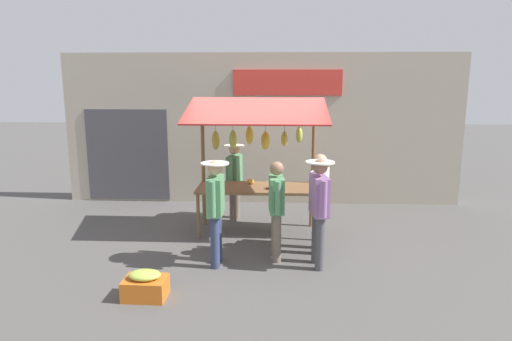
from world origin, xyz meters
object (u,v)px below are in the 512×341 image
object	(u,v)px
shopper_with_ponytail	(276,204)
shopper_in_grey_tee	(319,196)
shopper_in_striped_shirt	(216,204)
produce_crate_near	(145,285)
vendor_with_sunhat	(234,176)
shopper_with_shopping_bag	(319,204)
market_stall	(257,150)

from	to	relation	value
shopper_with_ponytail	shopper_in_grey_tee	bearing A→B (deg)	-67.02
shopper_in_striped_shirt	produce_crate_near	size ratio (longest dim) A/B	2.92
shopper_in_striped_shirt	shopper_in_grey_tee	bearing A→B (deg)	-68.20
vendor_with_sunhat	produce_crate_near	size ratio (longest dim) A/B	2.77
shopper_with_ponytail	shopper_in_striped_shirt	bearing A→B (deg)	101.82
shopper_in_striped_shirt	produce_crate_near	bearing A→B (deg)	145.66
produce_crate_near	vendor_with_sunhat	bearing A→B (deg)	-104.06
shopper_with_shopping_bag	shopper_with_ponytail	bearing A→B (deg)	60.19
shopper_in_grey_tee	produce_crate_near	world-z (taller)	shopper_in_grey_tee
shopper_with_ponytail	shopper_in_grey_tee	size ratio (longest dim) A/B	0.96
vendor_with_sunhat	shopper_in_striped_shirt	size ratio (longest dim) A/B	0.95
shopper_with_ponytail	produce_crate_near	bearing A→B (deg)	125.00
shopper_with_shopping_bag	shopper_in_grey_tee	xyz separation A→B (m)	(-0.06, -0.64, -0.04)
shopper_in_grey_tee	produce_crate_near	bearing A→B (deg)	142.67
market_stall	vendor_with_sunhat	xyz separation A→B (m)	(0.48, -0.70, -0.64)
shopper_with_shopping_bag	produce_crate_near	bearing A→B (deg)	108.70
vendor_with_sunhat	shopper_with_ponytail	distance (m)	2.20
market_stall	produce_crate_near	distance (m)	3.37
shopper_in_grey_tee	shopper_in_striped_shirt	bearing A→B (deg)	127.67
shopper_in_striped_shirt	vendor_with_sunhat	bearing A→B (deg)	-1.36
shopper_in_striped_shirt	shopper_in_grey_tee	distance (m)	1.76
shopper_in_striped_shirt	market_stall	bearing A→B (deg)	-18.72
shopper_in_grey_tee	vendor_with_sunhat	bearing A→B (deg)	59.50
market_stall	produce_crate_near	size ratio (longest dim) A/B	4.40
shopper_in_striped_shirt	shopper_in_grey_tee	size ratio (longest dim) A/B	1.00
vendor_with_sunhat	shopper_with_ponytail	xyz separation A→B (m)	(-0.86, 2.03, -0.00)
shopper_in_striped_shirt	shopper_with_shopping_bag	world-z (taller)	shopper_with_shopping_bag
market_stall	shopper_in_striped_shirt	bearing A→B (deg)	70.97
shopper_in_grey_tee	shopper_with_ponytail	bearing A→B (deg)	133.79
market_stall	shopper_in_grey_tee	world-z (taller)	market_stall
produce_crate_near	market_stall	bearing A→B (deg)	-116.11
shopper_with_ponytail	shopper_in_striped_shirt	distance (m)	0.97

